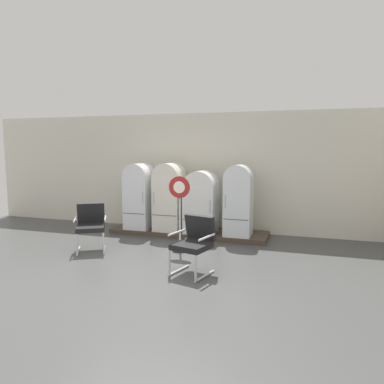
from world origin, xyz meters
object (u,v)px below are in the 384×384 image
sign_stand (180,216)px  refrigerator_0 (140,194)px  refrigerator_1 (170,195)px  armchair_left (91,224)px  armchair_right (194,241)px  refrigerator_2 (201,200)px  refrigerator_3 (239,198)px

sign_stand → refrigerator_0: bearing=139.4°
refrigerator_1 → sign_stand: refrigerator_1 is taller
armchair_left → armchair_right: size_ratio=1.00×
refrigerator_2 → sign_stand: size_ratio=0.95×
armchair_left → refrigerator_0: bearing=81.9°
refrigerator_0 → sign_stand: (1.46, -1.25, -0.23)m
refrigerator_1 → sign_stand: size_ratio=1.06×
armchair_left → sign_stand: (1.71, 0.46, 0.16)m
refrigerator_2 → armchair_right: 2.41m
refrigerator_3 → armchair_left: refrigerator_3 is taller
refrigerator_1 → refrigerator_3: size_ratio=1.01×
refrigerator_0 → refrigerator_2: (1.54, -0.02, -0.09)m
refrigerator_2 → armchair_right: refrigerator_2 is taller
armchair_left → armchair_right: 2.43m
refrigerator_2 → armchair_right: size_ratio=1.51×
refrigerator_0 → refrigerator_1: (0.76, 0.02, 0.01)m
refrigerator_1 → refrigerator_0: bearing=-178.5°
refrigerator_3 → sign_stand: 1.57m
refrigerator_1 → refrigerator_3: 1.64m
refrigerator_0 → armchair_left: bearing=-98.1°
refrigerator_3 → armchair_right: (-0.30, -2.33, -0.40)m
refrigerator_1 → refrigerator_2: size_ratio=1.11×
refrigerator_0 → refrigerator_3: refrigerator_3 is taller
refrigerator_3 → refrigerator_2: bearing=180.0°
refrigerator_0 → refrigerator_3: bearing=-0.5°
sign_stand → refrigerator_1: bearing=118.8°
armchair_left → armchair_right: bearing=-15.2°
refrigerator_3 → refrigerator_0: bearing=179.5°
refrigerator_3 → sign_stand: bearing=-127.2°
refrigerator_0 → armchair_left: (-0.25, -1.71, -0.40)m
armchair_right → sign_stand: (-0.64, 1.09, 0.16)m
armchair_right → sign_stand: bearing=120.2°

